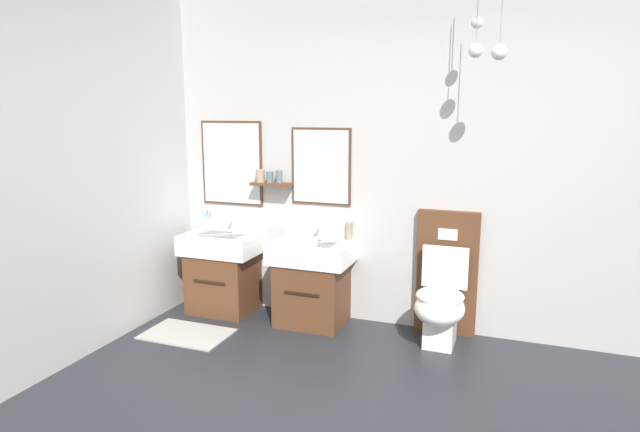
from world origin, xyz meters
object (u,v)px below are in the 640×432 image
object	(u,v)px
vanity_sink_right	(313,280)
toilet	(443,294)
toothbrush_cup	(208,222)
folded_hand_towel	(301,243)
vanity_sink_left	(224,270)
soap_dispenser	(349,231)

from	to	relation	value
vanity_sink_right	toilet	distance (m)	1.07
toilet	toothbrush_cup	world-z (taller)	toilet
toilet	folded_hand_towel	bearing A→B (deg)	-171.92
folded_hand_towel	vanity_sink_right	bearing A→B (deg)	74.98
toothbrush_cup	folded_hand_towel	bearing A→B (deg)	-16.77
vanity_sink_left	vanity_sink_right	bearing A→B (deg)	0.00
toothbrush_cup	soap_dispenser	size ratio (longest dim) A/B	1.09
vanity_sink_right	soap_dispenser	xyz separation A→B (m)	(0.26, 0.18, 0.41)
vanity_sink_left	toilet	world-z (taller)	toilet
toothbrush_cup	vanity_sink_left	bearing A→B (deg)	-34.31
vanity_sink_right	soap_dispenser	size ratio (longest dim) A/B	3.84
vanity_sink_left	vanity_sink_right	distance (m)	0.85
vanity_sink_right	soap_dispenser	bearing A→B (deg)	34.71
toilet	vanity_sink_right	bearing A→B (deg)	-179.50
toothbrush_cup	vanity_sink_right	bearing A→B (deg)	-8.81
vanity_sink_left	soap_dispenser	distance (m)	1.20
toothbrush_cup	folded_hand_towel	world-z (taller)	toothbrush_cup
vanity_sink_right	soap_dispenser	distance (m)	0.51
toilet	soap_dispenser	bearing A→B (deg)	168.15
toilet	toothbrush_cup	bearing A→B (deg)	175.76
vanity_sink_left	folded_hand_towel	bearing A→B (deg)	-10.42
soap_dispenser	folded_hand_towel	size ratio (longest dim) A/B	0.83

